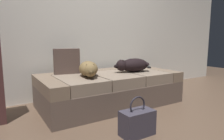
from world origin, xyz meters
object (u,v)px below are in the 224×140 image
object	(u,v)px
couch	(110,89)
dog_dark	(132,65)
tv_remote	(148,67)
handbag	(137,122)
dog_tan	(89,69)
throw_pillow	(67,61)

from	to	relation	value
couch	dog_dark	bearing A→B (deg)	-13.26
tv_remote	handbag	distance (m)	1.58
dog_tan	tv_remote	bearing A→B (deg)	10.63
dog_tan	handbag	xyz separation A→B (m)	(0.09, -0.86, -0.41)
couch	tv_remote	xyz separation A→B (m)	(0.83, 0.14, 0.23)
throw_pillow	handbag	bearing A→B (deg)	-78.31
couch	dog_dark	size ratio (longest dim) A/B	3.30
dog_tan	dog_dark	distance (m)	0.69
tv_remote	dog_tan	bearing A→B (deg)	-147.95
tv_remote	throw_pillow	size ratio (longest dim) A/B	0.44
throw_pillow	handbag	size ratio (longest dim) A/B	0.90
dog_dark	throw_pillow	size ratio (longest dim) A/B	1.69
dog_dark	tv_remote	bearing A→B (deg)	23.67
tv_remote	handbag	world-z (taller)	tv_remote
dog_tan	dog_dark	xyz separation A→B (m)	(0.69, 0.00, 0.00)
tv_remote	handbag	xyz separation A→B (m)	(-1.10, -1.09, -0.32)
dog_tan	dog_dark	world-z (taller)	dog_dark
dog_tan	dog_dark	size ratio (longest dim) A/B	0.95
couch	dog_tan	xyz separation A→B (m)	(-0.36, -0.08, 0.32)
couch	dog_tan	world-z (taller)	dog_tan
dog_tan	handbag	bearing A→B (deg)	-84.09
dog_tan	throw_pillow	size ratio (longest dim) A/B	1.60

